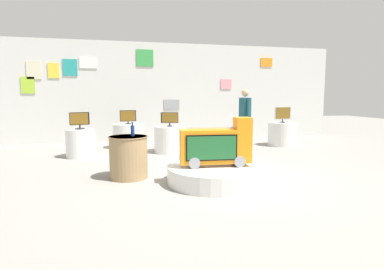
% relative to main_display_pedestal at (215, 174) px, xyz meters
% --- Properties ---
extents(ground_plane, '(30.00, 30.00, 0.00)m').
position_rel_main_display_pedestal_xyz_m(ground_plane, '(0.32, 0.30, -0.15)').
color(ground_plane, gray).
extents(back_wall_display, '(11.58, 0.13, 3.25)m').
position_rel_main_display_pedestal_xyz_m(back_wall_display, '(0.30, 5.52, 1.48)').
color(back_wall_display, silver).
rests_on(back_wall_display, ground).
extents(main_display_pedestal, '(1.69, 1.69, 0.30)m').
position_rel_main_display_pedestal_xyz_m(main_display_pedestal, '(0.00, 0.00, 0.00)').
color(main_display_pedestal, silver).
rests_on(main_display_pedestal, ground).
extents(novelty_firetruck_tv, '(1.26, 0.45, 0.85)m').
position_rel_main_display_pedestal_xyz_m(novelty_firetruck_tv, '(0.02, -0.01, 0.50)').
color(novelty_firetruck_tv, gray).
rests_on(novelty_firetruck_tv, main_display_pedestal).
extents(display_pedestal_left_rear, '(0.70, 0.70, 0.70)m').
position_rel_main_display_pedestal_xyz_m(display_pedestal_left_rear, '(-2.52, 3.02, 0.20)').
color(display_pedestal_left_rear, silver).
rests_on(display_pedestal_left_rear, ground).
extents(tv_on_left_rear, '(0.46, 0.23, 0.41)m').
position_rel_main_display_pedestal_xyz_m(tv_on_left_rear, '(-2.53, 3.02, 0.77)').
color(tv_on_left_rear, black).
rests_on(tv_on_left_rear, display_pedestal_left_rear).
extents(display_pedestal_center_rear, '(0.84, 0.84, 0.70)m').
position_rel_main_display_pedestal_xyz_m(display_pedestal_center_rear, '(-0.26, 3.18, 0.20)').
color(display_pedestal_center_rear, silver).
rests_on(display_pedestal_center_rear, ground).
extents(tv_on_center_rear, '(0.46, 0.16, 0.38)m').
position_rel_main_display_pedestal_xyz_m(tv_on_center_rear, '(-0.26, 3.17, 0.76)').
color(tv_on_center_rear, black).
rests_on(tv_on_center_rear, display_pedestal_center_rear).
extents(display_pedestal_right_rear, '(0.85, 0.85, 0.70)m').
position_rel_main_display_pedestal_xyz_m(display_pedestal_right_rear, '(3.27, 3.52, 0.20)').
color(display_pedestal_right_rear, silver).
rests_on(display_pedestal_right_rear, ground).
extents(tv_on_right_rear, '(0.55, 0.17, 0.48)m').
position_rel_main_display_pedestal_xyz_m(tv_on_right_rear, '(3.27, 3.51, 0.83)').
color(tv_on_right_rear, black).
rests_on(tv_on_right_rear, display_pedestal_right_rear).
extents(display_pedestal_far_right, '(0.87, 0.87, 0.70)m').
position_rel_main_display_pedestal_xyz_m(display_pedestal_far_right, '(-1.31, 4.18, 0.20)').
color(display_pedestal_far_right, silver).
rests_on(display_pedestal_far_right, ground).
extents(tv_on_far_right, '(0.46, 0.17, 0.40)m').
position_rel_main_display_pedestal_xyz_m(tv_on_far_right, '(-1.31, 4.17, 0.77)').
color(tv_on_far_right, black).
rests_on(tv_on_far_right, display_pedestal_far_right).
extents(side_table_round, '(0.72, 0.72, 0.78)m').
position_rel_main_display_pedestal_xyz_m(side_table_round, '(-1.46, 0.69, 0.25)').
color(side_table_round, '#9E7F56').
rests_on(side_table_round, ground).
extents(bottle_on_side_table, '(0.07, 0.07, 0.26)m').
position_rel_main_display_pedestal_xyz_m(bottle_on_side_table, '(-1.37, 0.72, 0.74)').
color(bottle_on_side_table, navy).
rests_on(bottle_on_side_table, side_table_round).
extents(shopper_browsing_near_truck, '(0.20, 0.56, 1.69)m').
position_rel_main_display_pedestal_xyz_m(shopper_browsing_near_truck, '(1.73, 2.80, 0.84)').
color(shopper_browsing_near_truck, '#38332D').
rests_on(shopper_browsing_near_truck, ground).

